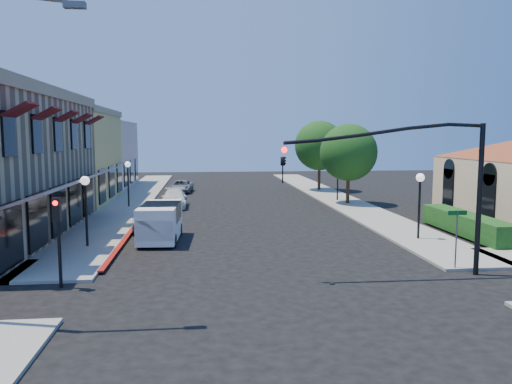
{
  "coord_description": "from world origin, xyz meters",
  "views": [
    {
      "loc": [
        -2.79,
        -16.87,
        5.52
      ],
      "look_at": [
        -0.05,
        8.81,
        2.6
      ],
      "focal_mm": 35.0,
      "sensor_mm": 36.0,
      "label": 1
    }
  ],
  "objects": [
    {
      "name": "lamppost_left_far",
      "position": [
        -8.5,
        22.0,
        2.74
      ],
      "size": [
        0.44,
        0.44,
        3.57
      ],
      "color": "black",
      "rests_on": "ground"
    },
    {
      "name": "curb_red_strip",
      "position": [
        -6.9,
        8.0,
        0.0
      ],
      "size": [
        0.25,
        10.0,
        0.06
      ],
      "primitive_type": "cube",
      "color": "maroon",
      "rests_on": "ground"
    },
    {
      "name": "parked_car_d",
      "position": [
        -4.91,
        32.0,
        0.6
      ],
      "size": [
        2.39,
        4.5,
        1.2
      ],
      "primitive_type": "imported",
      "rotation": [
        0.0,
        0.0,
        -0.09
      ],
      "color": "gray",
      "rests_on": "ground"
    },
    {
      "name": "parked_car_a",
      "position": [
        -6.2,
        12.0,
        0.54
      ],
      "size": [
        1.59,
        3.29,
        1.08
      ],
      "primitive_type": "imported",
      "rotation": [
        0.0,
        0.0,
        0.1
      ],
      "color": "black",
      "rests_on": "ground"
    },
    {
      "name": "street_tree_a",
      "position": [
        8.8,
        22.0,
        4.19
      ],
      "size": [
        4.56,
        4.56,
        6.48
      ],
      "color": "#362415",
      "rests_on": "ground"
    },
    {
      "name": "sidewalk_left",
      "position": [
        -8.75,
        27.0,
        0.06
      ],
      "size": [
        3.5,
        50.0,
        0.12
      ],
      "primitive_type": "cube",
      "color": "gray",
      "rests_on": "ground"
    },
    {
      "name": "lamppost_left_near",
      "position": [
        -8.5,
        8.0,
        2.74
      ],
      "size": [
        0.44,
        0.44,
        3.57
      ],
      "color": "black",
      "rests_on": "ground"
    },
    {
      "name": "street_tree_b",
      "position": [
        8.8,
        32.0,
        4.54
      ],
      "size": [
        4.94,
        4.94,
        7.02
      ],
      "color": "#362415",
      "rests_on": "ground"
    },
    {
      "name": "signal_mast_arm",
      "position": [
        5.86,
        1.5,
        4.09
      ],
      "size": [
        8.01,
        0.39,
        6.0
      ],
      "color": "black",
      "rests_on": "ground"
    },
    {
      "name": "yellow_stucco_building",
      "position": [
        -15.5,
        26.0,
        3.8
      ],
      "size": [
        10.0,
        12.0,
        7.6
      ],
      "primitive_type": "cube",
      "color": "tan",
      "rests_on": "ground"
    },
    {
      "name": "parked_car_b",
      "position": [
        -6.2,
        13.0,
        0.59
      ],
      "size": [
        1.3,
        3.6,
        1.18
      ],
      "primitive_type": "imported",
      "rotation": [
        0.0,
        0.0,
        0.01
      ],
      "color": "#A9ACAE",
      "rests_on": "ground"
    },
    {
      "name": "street_name_sign",
      "position": [
        7.5,
        2.2,
        1.7
      ],
      "size": [
        0.8,
        0.06,
        2.5
      ],
      "color": "#595B5E",
      "rests_on": "ground"
    },
    {
      "name": "sidewalk_right",
      "position": [
        8.75,
        27.0,
        0.06
      ],
      "size": [
        3.5,
        50.0,
        0.12
      ],
      "primitive_type": "cube",
      "color": "gray",
      "rests_on": "ground"
    },
    {
      "name": "secondary_signal",
      "position": [
        -8.0,
        1.41,
        2.32
      ],
      "size": [
        0.28,
        0.42,
        3.32
      ],
      "color": "black",
      "rests_on": "ground"
    },
    {
      "name": "lamppost_right_far",
      "position": [
        8.5,
        24.0,
        2.74
      ],
      "size": [
        0.44,
        0.44,
        3.57
      ],
      "color": "black",
      "rests_on": "ground"
    },
    {
      "name": "pink_stucco_building",
      "position": [
        -15.5,
        38.0,
        3.5
      ],
      "size": [
        10.0,
        12.0,
        7.0
      ],
      "primitive_type": "cube",
      "color": "#CDAA9B",
      "rests_on": "ground"
    },
    {
      "name": "parked_car_c",
      "position": [
        -5.04,
        21.84,
        0.68
      ],
      "size": [
        1.93,
        4.67,
        1.35
      ],
      "primitive_type": "imported",
      "rotation": [
        0.0,
        0.0,
        0.01
      ],
      "color": "silver",
      "rests_on": "ground"
    },
    {
      "name": "white_van",
      "position": [
        -5.05,
        9.29,
        1.13
      ],
      "size": [
        2.13,
        4.48,
        1.95
      ],
      "color": "white",
      "rests_on": "ground"
    },
    {
      "name": "ground",
      "position": [
        0.0,
        0.0,
        0.0
      ],
      "size": [
        120.0,
        120.0,
        0.0
      ],
      "primitive_type": "plane",
      "color": "black",
      "rests_on": "ground"
    },
    {
      "name": "lamppost_right_near",
      "position": [
        8.5,
        8.0,
        2.74
      ],
      "size": [
        0.44,
        0.44,
        3.57
      ],
      "color": "black",
      "rests_on": "ground"
    },
    {
      "name": "hedge",
      "position": [
        11.7,
        9.0,
        0.0
      ],
      "size": [
        1.4,
        8.0,
        1.1
      ],
      "primitive_type": "cube",
      "color": "#174112",
      "rests_on": "ground"
    }
  ]
}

